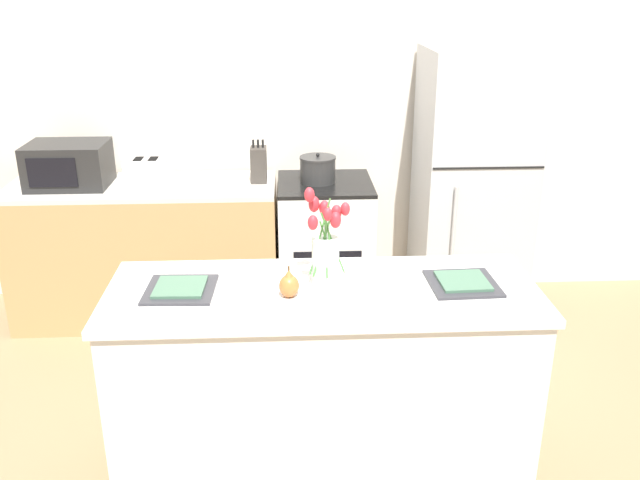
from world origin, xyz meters
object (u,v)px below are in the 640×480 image
at_px(stove_range, 325,248).
at_px(knife_block, 259,164).
at_px(pear_figurine, 289,285).
at_px(flower_vase, 325,250).
at_px(microwave, 68,165).
at_px(plate_setting_left, 180,289).
at_px(plate_setting_right, 463,283).
at_px(toaster, 147,172).
at_px(refrigerator, 472,186).
at_px(cooking_pot, 318,169).

xyz_separation_m(stove_range, knife_block, (-0.42, 0.04, 0.57)).
bearing_deg(knife_block, pear_figurine, -84.04).
relative_size(flower_vase, microwave, 0.90).
relative_size(pear_figurine, plate_setting_left, 0.46).
bearing_deg(flower_vase, plate_setting_right, -2.13).
bearing_deg(toaster, flower_vase, -56.61).
height_order(toaster, microwave, microwave).
height_order(stove_range, microwave, microwave).
bearing_deg(refrigerator, toaster, -179.51).
height_order(plate_setting_right, knife_block, knife_block).
distance_m(pear_figurine, cooking_pot, 1.68).
height_order(refrigerator, plate_setting_left, refrigerator).
xyz_separation_m(stove_range, flower_vase, (-0.09, -1.57, 0.63)).
xyz_separation_m(pear_figurine, cooking_pot, (0.19, 1.67, 0.02)).
relative_size(plate_setting_left, toaster, 1.04).
distance_m(cooking_pot, microwave, 1.55).
distance_m(plate_setting_left, toaster, 1.63).
xyz_separation_m(flower_vase, cooking_pot, (0.04, 1.57, -0.09)).
bearing_deg(cooking_pot, refrigerator, -0.24).
height_order(microwave, knife_block, same).
distance_m(stove_range, flower_vase, 1.69).
xyz_separation_m(refrigerator, cooking_pot, (-1.00, 0.00, 0.12)).
bearing_deg(flower_vase, stove_range, 86.77).
distance_m(refrigerator, pear_figurine, 2.05).
bearing_deg(toaster, cooking_pot, 1.17).
xyz_separation_m(flower_vase, knife_block, (-0.33, 1.61, -0.06)).
distance_m(plate_setting_left, microwave, 1.83).
relative_size(stove_range, pear_figurine, 6.76).
distance_m(toaster, cooking_pot, 1.07).
xyz_separation_m(refrigerator, plate_setting_right, (-0.46, -1.59, 0.06)).
bearing_deg(refrigerator, plate_setting_left, -135.85).
relative_size(plate_setting_right, toaster, 1.04).
height_order(pear_figurine, microwave, microwave).
relative_size(toaster, microwave, 0.58).
xyz_separation_m(flower_vase, pear_figurine, (-0.15, -0.10, -0.11)).
xyz_separation_m(toaster, cooking_pot, (1.07, 0.02, -0.00)).
bearing_deg(plate_setting_left, refrigerator, 44.15).
relative_size(microwave, knife_block, 1.78).
bearing_deg(refrigerator, pear_figurine, -125.54).
distance_m(toaster, knife_block, 0.70).
xyz_separation_m(plate_setting_left, knife_block, (0.27, 1.63, 0.09)).
bearing_deg(toaster, plate_setting_right, -44.50).
relative_size(flower_vase, cooking_pot, 1.88).
height_order(refrigerator, pear_figurine, refrigerator).
distance_m(refrigerator, plate_setting_left, 2.29).
xyz_separation_m(refrigerator, plate_setting_left, (-1.64, -1.59, 0.06)).
distance_m(stove_range, microwave, 1.70).
relative_size(refrigerator, flower_vase, 4.00).
xyz_separation_m(stove_range, plate_setting_left, (-0.69, -1.59, 0.47)).
bearing_deg(flower_vase, microwave, 133.78).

